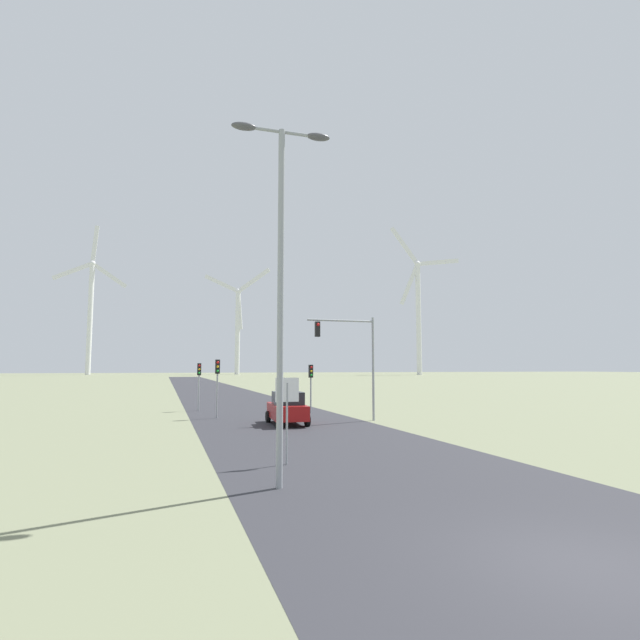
# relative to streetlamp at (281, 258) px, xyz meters

# --- Properties ---
(ground_plane) EXTENTS (600.00, 600.00, 0.00)m
(ground_plane) POSITION_rel_streetlamp_xyz_m (3.60, -6.49, -6.23)
(ground_plane) COLOR #757A5B
(road_surface) EXTENTS (10.00, 240.00, 0.01)m
(road_surface) POSITION_rel_streetlamp_xyz_m (3.60, 41.51, -6.23)
(road_surface) COLOR #2D2D33
(road_surface) RESTS_ON ground
(streetlamp) EXTENTS (2.86, 0.32, 9.98)m
(streetlamp) POSITION_rel_streetlamp_xyz_m (0.00, 0.00, 0.00)
(streetlamp) COLOR #93999E
(streetlamp) RESTS_ON ground
(stop_sign_near) EXTENTS (0.81, 0.07, 2.86)m
(stop_sign_near) POSITION_rel_streetlamp_xyz_m (0.95, 3.08, -4.23)
(stop_sign_near) COLOR #93999E
(stop_sign_near) RESTS_ON ground
(traffic_light_post_near_left) EXTENTS (0.28, 0.34, 3.70)m
(traffic_light_post_near_left) POSITION_rel_streetlamp_xyz_m (0.25, 19.03, -3.51)
(traffic_light_post_near_left) COLOR #93999E
(traffic_light_post_near_left) RESTS_ON ground
(traffic_light_post_near_right) EXTENTS (0.28, 0.34, 3.39)m
(traffic_light_post_near_right) POSITION_rel_streetlamp_xyz_m (6.86, 20.47, -3.74)
(traffic_light_post_near_right) COLOR #93999E
(traffic_light_post_near_right) RESTS_ON ground
(traffic_light_post_mid_left) EXTENTS (0.28, 0.34, 3.51)m
(traffic_light_post_mid_left) POSITION_rel_streetlamp_xyz_m (-0.49, 25.08, -3.65)
(traffic_light_post_mid_left) COLOR #93999E
(traffic_light_post_mid_left) RESTS_ON ground
(traffic_light_mast_overhead) EXTENTS (4.27, 0.35, 6.26)m
(traffic_light_mast_overhead) POSITION_rel_streetlamp_xyz_m (7.77, 14.88, -1.80)
(traffic_light_mast_overhead) COLOR #93999E
(traffic_light_mast_overhead) RESTS_ON ground
(car_approaching) EXTENTS (2.10, 4.22, 1.83)m
(car_approaching) POSITION_rel_streetlamp_xyz_m (3.71, 14.43, -5.32)
(car_approaching) COLOR maroon
(car_approaching) RESTS_ON ground
(wind_turbine_left) EXTENTS (30.83, 2.60, 66.65)m
(wind_turbine_left) POSITION_rel_streetlamp_xyz_m (-34.70, 225.52, 23.55)
(wind_turbine_left) COLOR white
(wind_turbine_left) RESTS_ON ground
(wind_turbine_center) EXTENTS (28.84, 13.41, 48.98)m
(wind_turbine_center) POSITION_rel_streetlamp_xyz_m (28.90, 215.94, 17.76)
(wind_turbine_center) COLOR white
(wind_turbine_center) RESTS_ON ground
(wind_turbine_right) EXTENTS (31.69, 3.89, 64.49)m
(wind_turbine_right) POSITION_rel_streetlamp_xyz_m (102.02, 179.37, 23.43)
(wind_turbine_right) COLOR white
(wind_turbine_right) RESTS_ON ground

